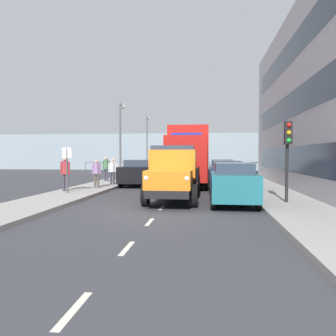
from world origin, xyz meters
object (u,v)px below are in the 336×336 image
at_px(pedestrian_by_lamp, 114,167).
at_px(lamp_post_far, 147,139).
at_px(lorry_cargo_red, 189,154).
at_px(pedestrian_near_railing, 97,171).
at_px(car_teal_kerbside_near, 233,183).
at_px(car_black_oppositeside_0, 139,172).
at_px(lamp_post_promenade, 121,134).
at_px(traffic_light_near, 288,144).
at_px(truck_vintage_orange, 173,175).
at_px(pedestrian_couple_a, 65,170).
at_px(car_navy_kerbside_1, 226,176).
at_px(car_grey_kerbside_2, 222,171).
at_px(pedestrian_with_bag, 106,167).
at_px(pedestrian_in_dark_coat, 112,169).
at_px(street_sign, 67,162).

height_order(pedestrian_by_lamp, lamp_post_far, lamp_post_far).
bearing_deg(lorry_cargo_red, pedestrian_near_railing, 34.02).
distance_m(car_teal_kerbside_near, car_black_oppositeside_0, 9.60).
relative_size(lorry_cargo_red, lamp_post_promenade, 1.39).
bearing_deg(traffic_light_near, truck_vintage_orange, -7.26).
bearing_deg(car_black_oppositeside_0, pedestrian_by_lamp, -56.83).
relative_size(pedestrian_couple_a, lamp_post_promenade, 0.31).
bearing_deg(car_teal_kerbside_near, pedestrian_couple_a, -19.78).
distance_m(car_black_oppositeside_0, pedestrian_couple_a, 5.63).
xyz_separation_m(car_navy_kerbside_1, pedestrian_couple_a, (8.43, 1.99, 0.33)).
relative_size(car_grey_kerbside_2, pedestrian_near_railing, 2.66).
bearing_deg(truck_vintage_orange, pedestrian_with_bag, -57.51).
bearing_deg(car_teal_kerbside_near, car_grey_kerbside_2, -90.00).
relative_size(car_grey_kerbside_2, lamp_post_far, 0.70).
xyz_separation_m(car_black_oppositeside_0, traffic_light_near, (-7.64, 7.83, 1.58)).
xyz_separation_m(truck_vintage_orange, car_grey_kerbside_2, (-2.49, -9.73, -0.28)).
height_order(pedestrian_couple_a, pedestrian_with_bag, pedestrian_couple_a).
distance_m(car_grey_kerbside_2, lamp_post_far, 15.48).
bearing_deg(pedestrian_couple_a, lamp_post_far, -91.83).
bearing_deg(lamp_post_far, pedestrian_in_dark_coat, 92.43).
bearing_deg(pedestrian_in_dark_coat, lamp_post_promenade, -81.89).
relative_size(truck_vintage_orange, car_black_oppositeside_0, 1.38).
distance_m(truck_vintage_orange, pedestrian_by_lamp, 13.09).
distance_m(pedestrian_with_bag, lamp_post_far, 13.86).
height_order(pedestrian_near_railing, lamp_post_promenade, lamp_post_promenade).
distance_m(car_grey_kerbside_2, lamp_post_promenade, 8.35).
xyz_separation_m(pedestrian_with_bag, lamp_post_far, (-0.56, -13.59, 2.68)).
distance_m(lorry_cargo_red, pedestrian_near_railing, 6.29).
bearing_deg(car_black_oppositeside_0, traffic_light_near, 134.31).
bearing_deg(car_black_oppositeside_0, car_navy_kerbside_1, 152.94).
height_order(car_teal_kerbside_near, pedestrian_in_dark_coat, pedestrian_in_dark_coat).
height_order(car_grey_kerbside_2, lamp_post_promenade, lamp_post_promenade).
xyz_separation_m(pedestrian_in_dark_coat, pedestrian_by_lamp, (1.34, -5.17, -0.02)).
xyz_separation_m(traffic_light_near, lamp_post_far, (9.89, -23.37, 1.40)).
height_order(pedestrian_in_dark_coat, traffic_light_near, traffic_light_near).
distance_m(pedestrian_near_railing, pedestrian_by_lamp, 7.46).
bearing_deg(lorry_cargo_red, car_teal_kerbside_near, 104.88).
bearing_deg(pedestrian_couple_a, truck_vintage_orange, 157.75).
relative_size(lorry_cargo_red, lamp_post_far, 1.32).
height_order(traffic_light_near, lamp_post_promenade, lamp_post_promenade).
height_order(truck_vintage_orange, lamp_post_far, lamp_post_far).
distance_m(lorry_cargo_red, pedestrian_in_dark_coat, 5.12).
height_order(truck_vintage_orange, pedestrian_near_railing, truck_vintage_orange).
bearing_deg(car_navy_kerbside_1, street_sign, 19.95).
bearing_deg(pedestrian_by_lamp, lamp_post_far, -93.33).
distance_m(pedestrian_by_lamp, street_sign, 10.16).
distance_m(pedestrian_couple_a, lamp_post_promenade, 9.05).
distance_m(pedestrian_in_dark_coat, pedestrian_by_lamp, 5.34).
bearing_deg(pedestrian_couple_a, lamp_post_promenade, -94.51).
height_order(car_navy_kerbside_1, traffic_light_near, traffic_light_near).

